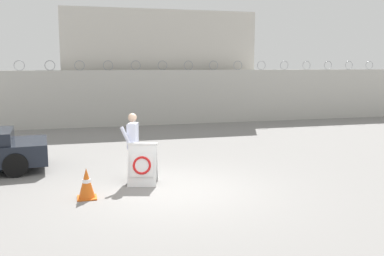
# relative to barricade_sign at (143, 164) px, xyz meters

# --- Properties ---
(ground_plane) EXTENTS (90.00, 90.00, 0.00)m
(ground_plane) POSITION_rel_barricade_sign_xyz_m (0.64, -0.75, -0.51)
(ground_plane) COLOR gray
(perimeter_wall) EXTENTS (36.00, 0.30, 3.13)m
(perimeter_wall) POSITION_rel_barricade_sign_xyz_m (0.64, 10.40, 0.83)
(perimeter_wall) COLOR beige
(perimeter_wall) RESTS_ON ground_plane
(building_block) EXTENTS (9.94, 7.29, 5.68)m
(building_block) POSITION_rel_barricade_sign_xyz_m (2.78, 14.87, 2.32)
(building_block) COLOR beige
(building_block) RESTS_ON ground_plane
(barricade_sign) EXTENTS (0.84, 0.80, 1.04)m
(barricade_sign) POSITION_rel_barricade_sign_xyz_m (0.00, 0.00, 0.00)
(barricade_sign) COLOR white
(barricade_sign) RESTS_ON ground_plane
(security_guard) EXTENTS (0.53, 0.61, 1.72)m
(security_guard) POSITION_rel_barricade_sign_xyz_m (-0.16, 0.54, 0.44)
(security_guard) COLOR #514C42
(security_guard) RESTS_ON ground_plane
(traffic_cone_near) EXTENTS (0.42, 0.42, 0.69)m
(traffic_cone_near) POSITION_rel_barricade_sign_xyz_m (-1.37, -0.80, -0.17)
(traffic_cone_near) COLOR orange
(traffic_cone_near) RESTS_ON ground_plane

